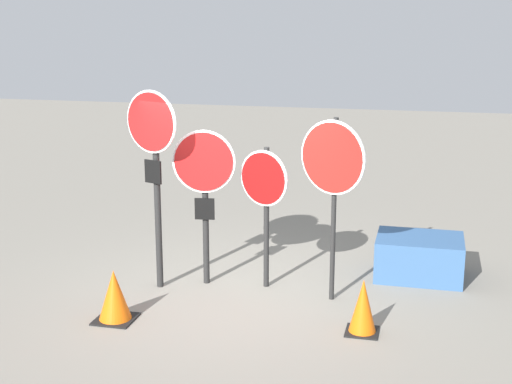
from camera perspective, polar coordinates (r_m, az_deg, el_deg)
ground_plane at (r=9.52m, az=-1.53°, el=-7.95°), size 40.00×40.00×0.00m
stop_sign_0 at (r=9.24m, az=-8.21°, el=3.20°), size 0.77×0.30×2.65m
stop_sign_1 at (r=9.37m, az=-4.16°, el=1.02°), size 0.83×0.19×2.12m
stop_sign_2 at (r=9.26m, az=0.67°, el=0.14°), size 0.69×0.31×1.90m
stop_sign_3 at (r=8.78m, az=6.15°, el=1.92°), size 0.85×0.42×2.35m
traffic_cone_0 at (r=8.72m, az=-11.26°, el=-8.13°), size 0.46×0.46×0.63m
traffic_cone_1 at (r=8.31m, az=8.55°, el=-9.06°), size 0.38×0.38×0.64m
storage_crate at (r=10.20m, az=12.92°, el=-5.10°), size 1.18×0.91×0.57m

